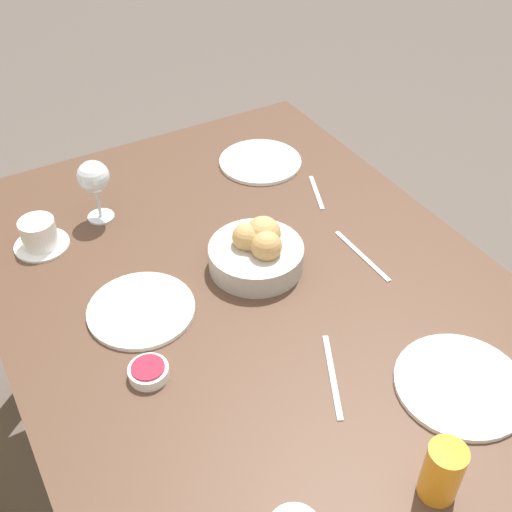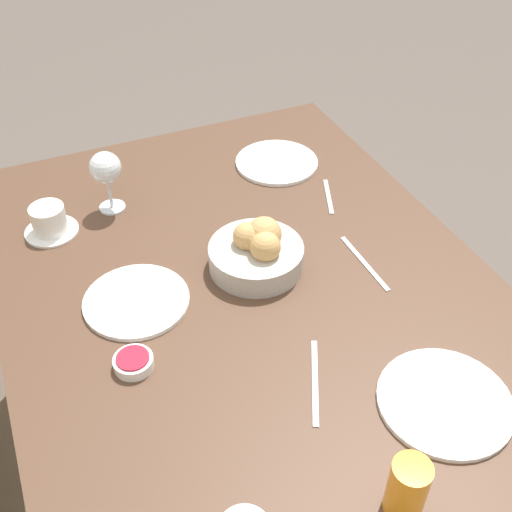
{
  "view_description": "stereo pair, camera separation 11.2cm",
  "coord_description": "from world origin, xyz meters",
  "px_view_note": "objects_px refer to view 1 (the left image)",
  "views": [
    {
      "loc": [
        -0.88,
        0.49,
        1.69
      ],
      "look_at": [
        0.05,
        -0.04,
        0.78
      ],
      "focal_mm": 45.0,
      "sensor_mm": 36.0,
      "label": 1
    },
    {
      "loc": [
        -0.93,
        0.39,
        1.69
      ],
      "look_at": [
        0.05,
        -0.04,
        0.78
      ],
      "focal_mm": 45.0,
      "sensor_mm": 36.0,
      "label": 2
    }
  ],
  "objects_px": {
    "bread_basket": "(257,250)",
    "coffee_cup": "(39,235)",
    "plate_near_left": "(461,385)",
    "wine_glass": "(94,179)",
    "fork_silver": "(362,255)",
    "jam_bowl_berry": "(149,372)",
    "plate_near_right": "(260,162)",
    "juice_glass": "(442,472)",
    "plate_far_center": "(141,310)",
    "spoon_coffee": "(316,192)",
    "knife_silver": "(332,376)"
  },
  "relations": [
    {
      "from": "plate_near_left",
      "to": "plate_near_right",
      "type": "relative_size",
      "value": 1.08
    },
    {
      "from": "coffee_cup",
      "to": "juice_glass",
      "type": "bearing_deg",
      "value": -157.7
    },
    {
      "from": "juice_glass",
      "to": "plate_near_left",
      "type": "bearing_deg",
      "value": -52.96
    },
    {
      "from": "wine_glass",
      "to": "knife_silver",
      "type": "height_order",
      "value": "wine_glass"
    },
    {
      "from": "juice_glass",
      "to": "fork_silver",
      "type": "height_order",
      "value": "juice_glass"
    },
    {
      "from": "wine_glass",
      "to": "plate_near_left",
      "type": "bearing_deg",
      "value": -153.98
    },
    {
      "from": "juice_glass",
      "to": "spoon_coffee",
      "type": "xyz_separation_m",
      "value": [
        0.78,
        -0.29,
        -0.05
      ]
    },
    {
      "from": "plate_near_left",
      "to": "jam_bowl_berry",
      "type": "distance_m",
      "value": 0.57
    },
    {
      "from": "plate_far_center",
      "to": "juice_glass",
      "type": "xyz_separation_m",
      "value": [
        -0.6,
        -0.25,
        0.05
      ]
    },
    {
      "from": "plate_near_right",
      "to": "juice_glass",
      "type": "height_order",
      "value": "juice_glass"
    },
    {
      "from": "wine_glass",
      "to": "knife_silver",
      "type": "relative_size",
      "value": 0.86
    },
    {
      "from": "plate_near_left",
      "to": "spoon_coffee",
      "type": "bearing_deg",
      "value": -10.19
    },
    {
      "from": "coffee_cup",
      "to": "spoon_coffee",
      "type": "height_order",
      "value": "coffee_cup"
    },
    {
      "from": "bread_basket",
      "to": "plate_near_left",
      "type": "xyz_separation_m",
      "value": [
        -0.47,
        -0.16,
        -0.04
      ]
    },
    {
      "from": "wine_glass",
      "to": "fork_silver",
      "type": "distance_m",
      "value": 0.64
    },
    {
      "from": "juice_glass",
      "to": "knife_silver",
      "type": "relative_size",
      "value": 0.61
    },
    {
      "from": "wine_glass",
      "to": "coffee_cup",
      "type": "height_order",
      "value": "wine_glass"
    },
    {
      "from": "coffee_cup",
      "to": "jam_bowl_berry",
      "type": "distance_m",
      "value": 0.48
    },
    {
      "from": "wine_glass",
      "to": "spoon_coffee",
      "type": "relative_size",
      "value": 1.11
    },
    {
      "from": "bread_basket",
      "to": "jam_bowl_berry",
      "type": "relative_size",
      "value": 2.76
    },
    {
      "from": "coffee_cup",
      "to": "fork_silver",
      "type": "relative_size",
      "value": 0.63
    },
    {
      "from": "bread_basket",
      "to": "jam_bowl_berry",
      "type": "xyz_separation_m",
      "value": [
        -0.17,
        0.33,
        -0.03
      ]
    },
    {
      "from": "fork_silver",
      "to": "juice_glass",
      "type": "bearing_deg",
      "value": 154.82
    },
    {
      "from": "coffee_cup",
      "to": "plate_near_left",
      "type": "bearing_deg",
      "value": -144.63
    },
    {
      "from": "jam_bowl_berry",
      "to": "fork_silver",
      "type": "xyz_separation_m",
      "value": [
        0.08,
        -0.55,
        -0.01
      ]
    },
    {
      "from": "fork_silver",
      "to": "jam_bowl_berry",
      "type": "bearing_deg",
      "value": 98.42
    },
    {
      "from": "plate_near_left",
      "to": "spoon_coffee",
      "type": "xyz_separation_m",
      "value": [
        0.64,
        -0.12,
        -0.0
      ]
    },
    {
      "from": "plate_far_center",
      "to": "jam_bowl_berry",
      "type": "distance_m",
      "value": 0.17
    },
    {
      "from": "bread_basket",
      "to": "plate_far_center",
      "type": "distance_m",
      "value": 0.28
    },
    {
      "from": "spoon_coffee",
      "to": "jam_bowl_berry",
      "type": "bearing_deg",
      "value": 119.52
    },
    {
      "from": "wine_glass",
      "to": "fork_silver",
      "type": "bearing_deg",
      "value": -132.83
    },
    {
      "from": "juice_glass",
      "to": "fork_silver",
      "type": "relative_size",
      "value": 0.56
    },
    {
      "from": "plate_far_center",
      "to": "spoon_coffee",
      "type": "distance_m",
      "value": 0.57
    },
    {
      "from": "wine_glass",
      "to": "juice_glass",
      "type": "bearing_deg",
      "value": -166.97
    },
    {
      "from": "bread_basket",
      "to": "coffee_cup",
      "type": "bearing_deg",
      "value": 52.39
    },
    {
      "from": "coffee_cup",
      "to": "spoon_coffee",
      "type": "bearing_deg",
      "value": -101.45
    },
    {
      "from": "plate_far_center",
      "to": "wine_glass",
      "type": "xyz_separation_m",
      "value": [
        0.35,
        -0.04,
        0.11
      ]
    },
    {
      "from": "plate_near_right",
      "to": "juice_glass",
      "type": "xyz_separation_m",
      "value": [
        -0.97,
        0.24,
        0.05
      ]
    },
    {
      "from": "bread_basket",
      "to": "juice_glass",
      "type": "bearing_deg",
      "value": 177.99
    },
    {
      "from": "plate_far_center",
      "to": "jam_bowl_berry",
      "type": "bearing_deg",
      "value": 162.9
    },
    {
      "from": "plate_far_center",
      "to": "fork_silver",
      "type": "bearing_deg",
      "value": -99.39
    },
    {
      "from": "plate_near_right",
      "to": "fork_silver",
      "type": "height_order",
      "value": "plate_near_right"
    },
    {
      "from": "plate_near_left",
      "to": "wine_glass",
      "type": "distance_m",
      "value": 0.91
    },
    {
      "from": "coffee_cup",
      "to": "spoon_coffee",
      "type": "relative_size",
      "value": 0.89
    },
    {
      "from": "knife_silver",
      "to": "plate_far_center",
      "type": "bearing_deg",
      "value": 36.32
    },
    {
      "from": "bread_basket",
      "to": "juice_glass",
      "type": "height_order",
      "value": "bread_basket"
    },
    {
      "from": "bread_basket",
      "to": "plate_near_right",
      "type": "relative_size",
      "value": 0.94
    },
    {
      "from": "jam_bowl_berry",
      "to": "knife_silver",
      "type": "bearing_deg",
      "value": -119.74
    },
    {
      "from": "plate_near_right",
      "to": "jam_bowl_berry",
      "type": "xyz_separation_m",
      "value": [
        -0.53,
        0.54,
        0.01
      ]
    },
    {
      "from": "plate_far_center",
      "to": "fork_silver",
      "type": "height_order",
      "value": "plate_far_center"
    }
  ]
}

